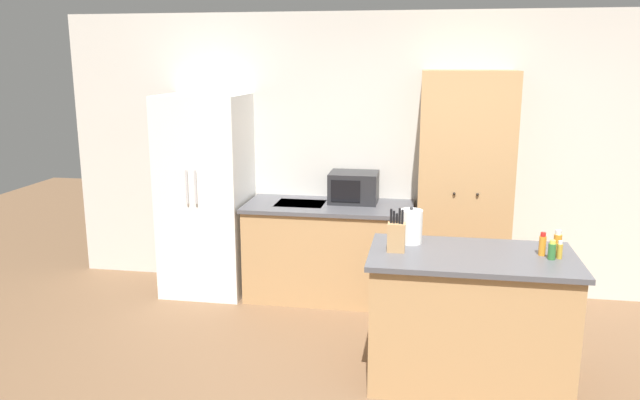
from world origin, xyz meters
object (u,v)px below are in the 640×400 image
(kettle, at_px, (411,226))
(spice_bottle_green_herb, at_px, (552,250))
(spice_bottle_tall_dark, at_px, (560,250))
(refrigerator, at_px, (206,195))
(spice_bottle_short_red, at_px, (557,243))
(knife_block, at_px, (396,236))
(spice_bottle_amber_oil, at_px, (542,245))
(microwave, at_px, (354,187))
(pantry_cabinet, at_px, (464,191))

(kettle, bearing_deg, spice_bottle_green_herb, -13.48)
(spice_bottle_tall_dark, bearing_deg, refrigerator, 154.43)
(refrigerator, bearing_deg, spice_bottle_short_red, -24.10)
(spice_bottle_tall_dark, bearing_deg, knife_block, -178.44)
(spice_bottle_tall_dark, relative_size, spice_bottle_green_herb, 0.93)
(spice_bottle_tall_dark, distance_m, spice_bottle_short_red, 0.09)
(knife_block, height_order, kettle, knife_block)
(spice_bottle_amber_oil, bearing_deg, spice_bottle_tall_dark, -27.78)
(kettle, bearing_deg, knife_block, -112.06)
(refrigerator, bearing_deg, spice_bottle_green_herb, -26.37)
(knife_block, bearing_deg, spice_bottle_green_herb, 0.25)
(spice_bottle_short_red, bearing_deg, knife_block, -173.62)
(microwave, relative_size, knife_block, 1.46)
(spice_bottle_tall_dark, relative_size, spice_bottle_amber_oil, 0.76)
(refrigerator, distance_m, microwave, 1.39)
(spice_bottle_green_herb, bearing_deg, spice_bottle_short_red, 64.67)
(pantry_cabinet, height_order, spice_bottle_green_herb, pantry_cabinet)
(microwave, xyz_separation_m, knife_block, (0.47, -1.56, -0.00))
(knife_block, relative_size, spice_bottle_green_herb, 2.36)
(microwave, distance_m, spice_bottle_amber_oil, 2.05)
(pantry_cabinet, xyz_separation_m, spice_bottle_amber_oil, (0.44, -1.38, -0.06))
(spice_bottle_tall_dark, relative_size, spice_bottle_short_red, 0.72)
(spice_bottle_amber_oil, distance_m, spice_bottle_green_herb, 0.09)
(spice_bottle_tall_dark, bearing_deg, spice_bottle_short_red, 89.04)
(spice_bottle_tall_dark, distance_m, spice_bottle_green_herb, 0.06)
(refrigerator, relative_size, spice_bottle_green_herb, 14.56)
(spice_bottle_short_red, relative_size, kettle, 0.64)
(refrigerator, distance_m, spice_bottle_short_red, 3.18)
(pantry_cabinet, relative_size, kettle, 7.95)
(spice_bottle_short_red, height_order, spice_bottle_amber_oil, spice_bottle_short_red)
(spice_bottle_short_red, relative_size, spice_bottle_amber_oil, 1.06)
(knife_block, bearing_deg, kettle, 67.94)
(refrigerator, relative_size, spice_bottle_amber_oil, 11.88)
(spice_bottle_tall_dark, height_order, spice_bottle_amber_oil, spice_bottle_amber_oil)
(spice_bottle_green_herb, height_order, kettle, kettle)
(knife_block, distance_m, spice_bottle_green_herb, 1.00)
(pantry_cabinet, xyz_separation_m, spice_bottle_green_herb, (0.49, -1.45, -0.07))
(microwave, bearing_deg, refrigerator, -173.94)
(knife_block, height_order, spice_bottle_tall_dark, knife_block)
(microwave, xyz_separation_m, kettle, (0.56, -1.34, 0.01))
(spice_bottle_amber_oil, bearing_deg, kettle, 170.69)
(knife_block, xyz_separation_m, spice_bottle_amber_oil, (0.95, 0.08, -0.03))
(spice_bottle_short_red, relative_size, spice_bottle_green_herb, 1.30)
(knife_block, bearing_deg, spice_bottle_tall_dark, 1.56)
(spice_bottle_tall_dark, bearing_deg, pantry_cabinet, 110.65)
(microwave, height_order, spice_bottle_green_herb, microwave)
(microwave, xyz_separation_m, spice_bottle_short_red, (1.52, -1.44, -0.03))
(pantry_cabinet, bearing_deg, spice_bottle_tall_dark, -69.35)
(spice_bottle_amber_oil, distance_m, kettle, 0.87)
(spice_bottle_tall_dark, height_order, kettle, kettle)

